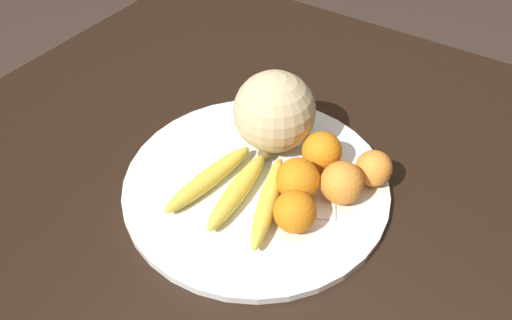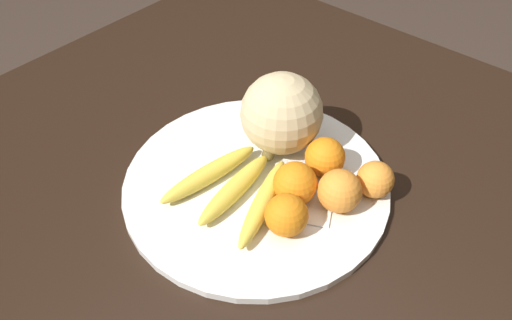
# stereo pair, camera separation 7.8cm
# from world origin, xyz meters

# --- Properties ---
(kitchen_table) EXTENTS (1.42, 1.18, 0.72)m
(kitchen_table) POSITION_xyz_m (0.00, 0.00, 0.64)
(kitchen_table) COLOR black
(kitchen_table) RESTS_ON ground_plane
(fruit_bowl) EXTENTS (0.46, 0.46, 0.01)m
(fruit_bowl) POSITION_xyz_m (-0.05, -0.06, 0.73)
(fruit_bowl) COLOR white
(fruit_bowl) RESTS_ON kitchen_table
(melon) EXTENTS (0.15, 0.15, 0.15)m
(melon) POSITION_xyz_m (-0.08, 0.05, 0.81)
(melon) COLOR #C6B284
(melon) RESTS_ON fruit_bowl
(banana_bunch) EXTENTS (0.19, 0.22, 0.03)m
(banana_bunch) POSITION_xyz_m (-0.06, -0.10, 0.75)
(banana_bunch) COLOR brown
(banana_bunch) RESTS_ON fruit_bowl
(orange_front_left) EXTENTS (0.07, 0.07, 0.07)m
(orange_front_left) POSITION_xyz_m (0.05, -0.11, 0.77)
(orange_front_left) COLOR orange
(orange_front_left) RESTS_ON fruit_bowl
(orange_front_right) EXTENTS (0.07, 0.07, 0.07)m
(orange_front_right) POSITION_xyz_m (0.09, -0.01, 0.77)
(orange_front_right) COLOR orange
(orange_front_right) RESTS_ON fruit_bowl
(orange_mid_center) EXTENTS (0.07, 0.07, 0.07)m
(orange_mid_center) POSITION_xyz_m (0.03, 0.04, 0.77)
(orange_mid_center) COLOR orange
(orange_mid_center) RESTS_ON fruit_bowl
(orange_back_left) EXTENTS (0.06, 0.06, 0.06)m
(orange_back_left) POSITION_xyz_m (0.12, 0.05, 0.76)
(orange_back_left) COLOR orange
(orange_back_left) RESTS_ON fruit_bowl
(orange_back_right) EXTENTS (0.07, 0.07, 0.07)m
(orange_back_right) POSITION_xyz_m (0.02, -0.04, 0.77)
(orange_back_right) COLOR orange
(orange_back_right) RESTS_ON fruit_bowl
(produce_tag) EXTENTS (0.09, 0.07, 0.00)m
(produce_tag) POSITION_xyz_m (0.06, -0.07, 0.73)
(produce_tag) COLOR white
(produce_tag) RESTS_ON fruit_bowl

